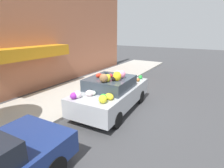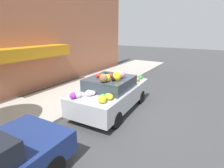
{
  "view_description": "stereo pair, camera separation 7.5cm",
  "coord_description": "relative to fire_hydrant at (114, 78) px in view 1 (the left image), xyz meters",
  "views": [
    {
      "loc": [
        -5.86,
        -3.52,
        3.21
      ],
      "look_at": [
        0.0,
        -0.02,
        1.12
      ],
      "focal_mm": 28.0,
      "sensor_mm": 36.0,
      "label": 1
    },
    {
      "loc": [
        -5.82,
        -3.59,
        3.21
      ],
      "look_at": [
        0.0,
        -0.02,
        1.12
      ],
      "focal_mm": 28.0,
      "sensor_mm": 36.0,
      "label": 2
    }
  ],
  "objects": [
    {
      "name": "ground_plane",
      "position": [
        -2.87,
        -1.59,
        -0.46
      ],
      "size": [
        60.0,
        60.0,
        0.0
      ],
      "primitive_type": "plane",
      "color": "#424244"
    },
    {
      "name": "sidewalk_curb",
      "position": [
        -2.87,
        1.11,
        -0.4
      ],
      "size": [
        24.0,
        3.2,
        0.12
      ],
      "color": "#B2ADA3",
      "rests_on": "ground"
    },
    {
      "name": "building_facade",
      "position": [
        -2.9,
        3.32,
        2.54
      ],
      "size": [
        18.0,
        1.2,
        6.11
      ],
      "color": "#B26B4C",
      "rests_on": "ground"
    },
    {
      "name": "fire_hydrant",
      "position": [
        0.0,
        0.0,
        0.0
      ],
      "size": [
        0.2,
        0.2,
        0.7
      ],
      "color": "red",
      "rests_on": "sidewalk_curb"
    },
    {
      "name": "art_car",
      "position": [
        -2.91,
        -1.62,
        0.31
      ],
      "size": [
        4.06,
        2.03,
        1.79
      ],
      "rotation": [
        0.0,
        0.0,
        0.05
      ],
      "color": "#B7BABF",
      "rests_on": "ground"
    }
  ]
}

